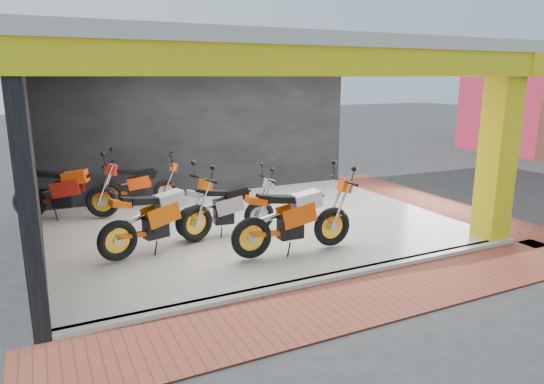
{
  "coord_description": "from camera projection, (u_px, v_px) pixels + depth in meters",
  "views": [
    {
      "loc": [
        -3.93,
        -6.92,
        3.09
      ],
      "look_at": [
        0.11,
        1.36,
        0.9
      ],
      "focal_mm": 32.0,
      "sensor_mm": 36.0,
      "label": 1
    }
  ],
  "objects": [
    {
      "name": "ground",
      "position": [
        300.0,
        259.0,
        8.44
      ],
      "size": [
        80.0,
        80.0,
        0.0
      ],
      "primitive_type": "plane",
      "color": "#2D2D30",
      "rests_on": "ground"
    },
    {
      "name": "moto_row_b",
      "position": [
        259.0,
        200.0,
        9.48
      ],
      "size": [
        2.13,
        0.93,
        1.27
      ],
      "primitive_type": null,
      "rotation": [
        0.0,
        0.0,
        -0.08
      ],
      "color": "#A4A6AC",
      "rests_on": "showroom_floor"
    },
    {
      "name": "showroom_ceiling",
      "position": [
        252.0,
        50.0,
        9.36
      ],
      "size": [
        8.4,
        6.4,
        0.2
      ],
      "primitive_type": "cube",
      "color": "beige",
      "rests_on": "corner_column"
    },
    {
      "name": "header_beam_front",
      "position": [
        339.0,
        62.0,
        6.8
      ],
      "size": [
        8.4,
        0.3,
        0.4
      ],
      "primitive_type": "cube",
      "color": "yellow",
      "rests_on": "corner_column"
    },
    {
      "name": "showroom_floor",
      "position": [
        254.0,
        225.0,
        10.18
      ],
      "size": [
        8.0,
        6.0,
        0.1
      ],
      "primitive_type": "cube",
      "color": "silver",
      "rests_on": "ground"
    },
    {
      "name": "corner_column",
      "position": [
        498.0,
        151.0,
        8.98
      ],
      "size": [
        0.5,
        0.5,
        3.5
      ],
      "primitive_type": "cube",
      "color": "yellow",
      "rests_on": "ground"
    },
    {
      "name": "left_wall",
      "position": [
        27.0,
        160.0,
        8.03
      ],
      "size": [
        0.2,
        6.2,
        3.5
      ],
      "primitive_type": "cube",
      "color": "black",
      "rests_on": "ground"
    },
    {
      "name": "moto_hero",
      "position": [
        332.0,
        208.0,
        8.59
      ],
      "size": [
        2.42,
        0.98,
        1.46
      ],
      "primitive_type": null,
      "rotation": [
        0.0,
        0.0,
        -0.04
      ],
      "color": "#FF550A",
      "rests_on": "showroom_floor"
    },
    {
      "name": "paver_right",
      "position": [
        427.0,
        202.0,
        12.24
      ],
      "size": [
        1.4,
        7.0,
        0.03
      ],
      "primitive_type": "cube",
      "color": "brown",
      "rests_on": "ground"
    },
    {
      "name": "moto_row_c",
      "position": [
        101.0,
        186.0,
        10.34
      ],
      "size": [
        2.53,
        1.75,
        1.45
      ],
      "primitive_type": null,
      "rotation": [
        0.0,
        0.0,
        -0.41
      ],
      "color": "red",
      "rests_on": "showroom_floor"
    },
    {
      "name": "moto_row_d",
      "position": [
        166.0,
        180.0,
        11.47
      ],
      "size": [
        2.12,
        1.26,
        1.22
      ],
      "primitive_type": null,
      "rotation": [
        0.0,
        0.0,
        -0.28
      ],
      "color": "#EC4109",
      "rests_on": "showroom_floor"
    },
    {
      "name": "floor_kerb",
      "position": [
        333.0,
        277.0,
        7.54
      ],
      "size": [
        8.0,
        0.2,
        0.1
      ],
      "primitive_type": "cube",
      "color": "silver",
      "rests_on": "ground"
    },
    {
      "name": "moto_row_a",
      "position": [
        195.0,
        205.0,
        8.84
      ],
      "size": [
        2.46,
        1.41,
        1.42
      ],
      "primitive_type": null,
      "rotation": [
        0.0,
        0.0,
        0.25
      ],
      "color": "#DB5A09",
      "rests_on": "showroom_floor"
    },
    {
      "name": "back_wall",
      "position": [
        205.0,
        130.0,
        12.49
      ],
      "size": [
        8.2,
        0.2,
        3.5
      ],
      "primitive_type": "cube",
      "color": "black",
      "rests_on": "ground"
    },
    {
      "name": "header_beam_right",
      "position": [
        412.0,
        68.0,
        11.13
      ],
      "size": [
        0.3,
        6.4,
        0.4
      ],
      "primitive_type": "cube",
      "color": "yellow",
      "rests_on": "corner_column"
    },
    {
      "name": "paver_front",
      "position": [
        363.0,
        300.0,
        6.86
      ],
      "size": [
        9.0,
        1.4,
        0.03
      ],
      "primitive_type": "cube",
      "color": "brown",
      "rests_on": "ground"
    }
  ]
}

